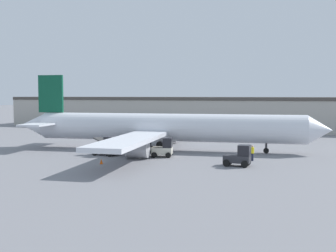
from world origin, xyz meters
The scene contains 8 objects.
ground_plane centered at (0.00, 0.00, 0.00)m, with size 400.00×400.00×0.00m, color slate.
terminal_building centered at (-7.85, 37.26, 3.50)m, with size 88.80×12.37×6.99m.
airplane centered at (-0.95, -0.12, 3.03)m, with size 42.90×40.18×10.27m.
ground_crew_worker centered at (12.09, -5.12, 0.95)m, with size 0.39×0.39×1.78m.
baggage_tug centered at (11.39, -9.21, 1.02)m, with size 2.74×1.79×2.25m.
belt_loader_truck centered at (-5.35, -6.87, 1.10)m, with size 3.47×2.63×2.34m.
pushback_tug centered at (1.60, -5.71, 1.05)m, with size 2.77×2.56×2.34m.
safety_cone_near centered at (-2.86, -13.01, 0.28)m, with size 0.36×0.36×0.55m.
Camera 1 is at (19.56, -52.73, 7.46)m, focal length 45.00 mm.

